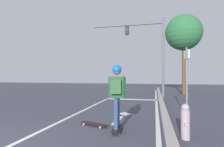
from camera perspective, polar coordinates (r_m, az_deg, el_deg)
name	(u,v)px	position (r m, az deg, el deg)	size (l,w,h in m)	color
lane_line_center	(95,105)	(9.13, -5.38, -9.89)	(0.12, 20.00, 0.01)	silver
lane_line_curbside	(157,107)	(8.65, 14.14, -10.38)	(0.12, 20.00, 0.01)	silver
stop_bar	(132,99)	(11.13, 6.57, -8.23)	(3.15, 0.40, 0.01)	silver
lane_arrow_stem	(118,119)	(6.12, 2.03, -14.47)	(0.16, 1.40, 0.01)	silver
lane_arrow_head	(123,114)	(6.93, 3.47, -12.83)	(0.56, 0.44, 0.01)	silver
curb_strip	(162,106)	(8.64, 15.82, -9.93)	(0.24, 24.00, 0.14)	#A19793
skateboard	(117,129)	(4.86, 1.58, -17.30)	(0.29, 0.81, 0.08)	black
skater	(117,88)	(4.65, 1.55, -4.72)	(0.46, 0.62, 1.66)	navy
spare_skateboard	(94,124)	(5.38, -5.85, -15.73)	(0.90, 0.47, 0.08)	black
traffic_signal_mast	(146,43)	(12.66, 10.93, 9.50)	(4.99, 0.34, 5.42)	#565D64
street_sign_post	(187,72)	(6.94, 22.83, 0.59)	(0.12, 0.44, 2.48)	slate
fire_hydrant	(185,122)	(4.55, 22.47, -14.04)	(0.20, 0.30, 0.81)	#A09098
roadside_tree	(184,33)	(15.15, 21.95, 11.95)	(2.76, 2.76, 6.18)	brown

